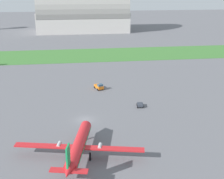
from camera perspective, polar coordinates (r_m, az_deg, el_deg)
name	(u,v)px	position (r m, az deg, el deg)	size (l,w,h in m)	color
ground_plane	(85,120)	(76.52, -5.03, -5.62)	(600.00, 600.00, 0.00)	slate
grass_taxiway_strip	(77,55)	(144.11, -6.49, 6.29)	(360.00, 28.00, 0.08)	#3D7533
airplane_foreground_turboprop	(79,145)	(59.88, -6.19, -10.23)	(24.76, 21.33, 7.50)	red
baggage_cart_near_gate	(140,105)	(84.08, 5.22, -2.84)	(2.07, 2.60, 0.90)	#2D333D
pushback_tug_by_runway	(99,86)	(97.37, -2.40, 0.57)	(2.99, 3.99, 1.95)	orange
hangar_distant	(83,11)	(215.97, -5.47, 14.21)	(60.83, 31.40, 31.67)	#BCB7B2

